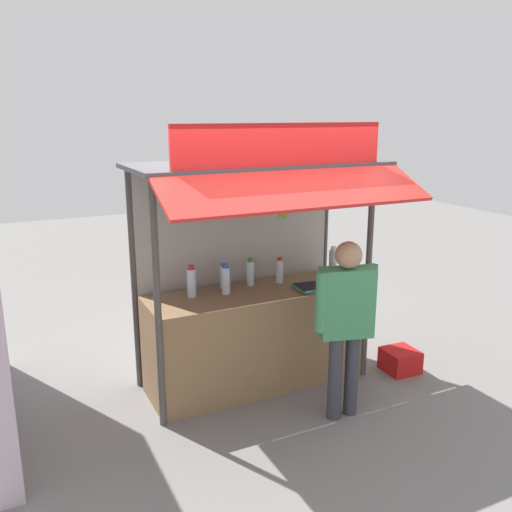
{
  "coord_description": "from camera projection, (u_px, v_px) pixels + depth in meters",
  "views": [
    {
      "loc": [
        -2.2,
        -4.49,
        2.62
      ],
      "look_at": [
        0.0,
        0.0,
        1.31
      ],
      "focal_mm": 38.42,
      "sensor_mm": 36.0,
      "label": 1
    }
  ],
  "objects": [
    {
      "name": "magazine_stack_front_right",
      "position": [
        309.0,
        288.0,
        5.29
      ],
      "size": [
        0.27,
        0.3,
        0.04
      ],
      "color": "purple",
      "rests_on": "stall_counter"
    },
    {
      "name": "banana_bunch_inner_right",
      "position": [
        188.0,
        210.0,
        4.29
      ],
      "size": [
        0.11,
        0.11,
        0.27
      ],
      "color": "#332D23"
    },
    {
      "name": "water_bottle_center",
      "position": [
        250.0,
        273.0,
        5.41
      ],
      "size": [
        0.08,
        0.08,
        0.27
      ],
      "color": "silver",
      "rests_on": "stall_counter"
    },
    {
      "name": "stall_structure",
      "position": [
        252.0,
        230.0,
        5.18
      ],
      "size": [
        2.32,
        1.52,
        2.54
      ],
      "color": "#4C4742",
      "rests_on": "ground"
    },
    {
      "name": "water_bottle_rear_center",
      "position": [
        333.0,
        262.0,
        5.71
      ],
      "size": [
        0.09,
        0.09,
        0.32
      ],
      "color": "silver",
      "rests_on": "stall_counter"
    },
    {
      "name": "plastic_crate",
      "position": [
        400.0,
        360.0,
        5.71
      ],
      "size": [
        0.34,
        0.34,
        0.23
      ],
      "primitive_type": "cube",
      "rotation": [
        0.0,
        0.0,
        -0.04
      ],
      "color": "red",
      "rests_on": "ground"
    },
    {
      "name": "water_bottle_mid_right",
      "position": [
        226.0,
        280.0,
        5.15
      ],
      "size": [
        0.08,
        0.08,
        0.29
      ],
      "color": "silver",
      "rests_on": "stall_counter"
    },
    {
      "name": "water_bottle_back_left",
      "position": [
        279.0,
        271.0,
        5.5
      ],
      "size": [
        0.07,
        0.07,
        0.26
      ],
      "color": "silver",
      "rests_on": "stall_counter"
    },
    {
      "name": "water_bottle_back_right",
      "position": [
        224.0,
        276.0,
        5.33
      ],
      "size": [
        0.07,
        0.07,
        0.25
      ],
      "color": "silver",
      "rests_on": "stall_counter"
    },
    {
      "name": "banana_bunch_inner_left",
      "position": [
        283.0,
        209.0,
        4.67
      ],
      "size": [
        0.12,
        0.12,
        0.32
      ],
      "color": "#332D23"
    },
    {
      "name": "ground_plane",
      "position": [
        256.0,
        382.0,
        5.5
      ],
      "size": [
        20.0,
        20.0,
        0.0
      ],
      "primitive_type": "plane",
      "color": "slate"
    },
    {
      "name": "vendor_person",
      "position": [
        346.0,
        314.0,
        4.65
      ],
      "size": [
        0.6,
        0.31,
        1.59
      ],
      "rotation": [
        0.0,
        0.0,
        2.87
      ],
      "color": "#383842",
      "rests_on": "ground"
    },
    {
      "name": "magazine_stack_front_left",
      "position": [
        347.0,
        281.0,
        5.46
      ],
      "size": [
        0.27,
        0.33,
        0.06
      ],
      "color": "red",
      "rests_on": "stall_counter"
    },
    {
      "name": "water_bottle_right",
      "position": [
        192.0,
        282.0,
        5.07
      ],
      "size": [
        0.08,
        0.08,
        0.3
      ],
      "color": "silver",
      "rests_on": "stall_counter"
    },
    {
      "name": "stall_counter",
      "position": [
        256.0,
        337.0,
        5.38
      ],
      "size": [
        2.12,
        0.68,
        0.96
      ],
      "primitive_type": "cube",
      "color": "olive",
      "rests_on": "ground"
    }
  ]
}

